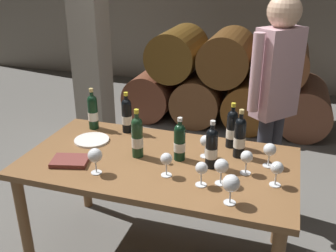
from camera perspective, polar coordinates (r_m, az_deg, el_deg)
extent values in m
cylinder|color=brown|center=(5.16, -1.93, 5.14)|extent=(0.60, 0.90, 0.60)
cylinder|color=brown|center=(4.99, 4.92, 4.43)|extent=(0.60, 0.90, 0.60)
cylinder|color=brown|center=(4.90, 12.12, 3.63)|extent=(0.60, 0.90, 0.60)
cylinder|color=brown|center=(4.90, 19.45, 2.75)|extent=(0.60, 0.90, 0.60)
cylinder|color=brown|center=(4.92, 1.50, 10.83)|extent=(0.60, 0.90, 0.60)
cylinder|color=brown|center=(4.79, 8.88, 10.21)|extent=(0.60, 0.90, 0.60)
cylinder|color=brown|center=(4.74, 16.50, 9.39)|extent=(0.60, 0.90, 0.60)
cube|color=gray|center=(4.18, -11.62, 14.47)|extent=(0.32, 0.32, 2.60)
cube|color=brown|center=(2.44, -1.43, -5.46)|extent=(1.70, 0.90, 0.04)
cylinder|color=brown|center=(2.69, -20.44, -13.67)|extent=(0.07, 0.07, 0.72)
cylinder|color=brown|center=(3.22, -12.19, -6.06)|extent=(0.07, 0.07, 0.72)
cylinder|color=brown|center=(2.86, 16.32, -10.57)|extent=(0.07, 0.07, 0.72)
cylinder|color=black|center=(2.89, -11.02, 1.67)|extent=(0.07, 0.07, 0.22)
sphere|color=black|center=(2.85, -11.19, 3.80)|extent=(0.07, 0.07, 0.07)
cylinder|color=black|center=(2.84, -11.24, 4.33)|extent=(0.03, 0.03, 0.07)
cylinder|color=tan|center=(2.82, -11.31, 5.22)|extent=(0.03, 0.03, 0.02)
cylinder|color=silver|center=(2.89, -11.00, 1.47)|extent=(0.07, 0.07, 0.06)
cylinder|color=black|center=(2.59, 9.39, -0.83)|extent=(0.07, 0.07, 0.22)
sphere|color=black|center=(2.54, 9.56, 1.52)|extent=(0.07, 0.07, 0.07)
cylinder|color=black|center=(2.53, 9.60, 2.11)|extent=(0.03, 0.03, 0.07)
cylinder|color=gold|center=(2.52, 9.67, 3.09)|extent=(0.03, 0.03, 0.02)
cylinder|color=silver|center=(2.59, 9.38, -1.05)|extent=(0.07, 0.07, 0.06)
cylinder|color=black|center=(2.79, -6.10, 1.15)|extent=(0.07, 0.07, 0.21)
sphere|color=black|center=(2.75, -6.19, 3.30)|extent=(0.07, 0.07, 0.07)
cylinder|color=black|center=(2.74, -6.22, 3.83)|extent=(0.03, 0.03, 0.07)
cylinder|color=gold|center=(2.73, -6.26, 4.72)|extent=(0.03, 0.03, 0.02)
cylinder|color=silver|center=(2.79, -6.09, 0.95)|extent=(0.07, 0.07, 0.06)
cylinder|color=black|center=(2.32, 6.44, -3.70)|extent=(0.07, 0.07, 0.21)
sphere|color=black|center=(2.27, 6.56, -1.19)|extent=(0.07, 0.07, 0.07)
cylinder|color=black|center=(2.26, 6.59, -0.56)|extent=(0.03, 0.03, 0.07)
cylinder|color=silver|center=(2.24, 6.65, 0.49)|extent=(0.03, 0.03, 0.02)
cylinder|color=silver|center=(2.32, 6.42, -3.93)|extent=(0.07, 0.07, 0.06)
cylinder|color=#19381E|center=(2.43, -4.55, -2.11)|extent=(0.07, 0.07, 0.22)
sphere|color=#19381E|center=(2.38, -4.64, 0.45)|extent=(0.07, 0.07, 0.07)
cylinder|color=#19381E|center=(2.37, -4.66, 1.09)|extent=(0.03, 0.03, 0.07)
cylinder|color=gold|center=(2.35, -4.70, 2.17)|extent=(0.03, 0.03, 0.03)
cylinder|color=silver|center=(2.44, -4.54, -2.35)|extent=(0.07, 0.07, 0.07)
cylinder|color=black|center=(2.39, 1.72, -2.83)|extent=(0.07, 0.07, 0.20)
sphere|color=black|center=(2.35, 1.75, -0.53)|extent=(0.07, 0.07, 0.07)
cylinder|color=black|center=(2.34, 1.76, 0.03)|extent=(0.03, 0.03, 0.06)
cylinder|color=silver|center=(2.32, 1.77, 0.98)|extent=(0.03, 0.03, 0.02)
cylinder|color=silver|center=(2.40, 1.72, -3.04)|extent=(0.07, 0.07, 0.06)
cylinder|color=black|center=(2.46, 10.51, -2.11)|extent=(0.07, 0.07, 0.22)
sphere|color=black|center=(2.42, 10.71, 0.41)|extent=(0.07, 0.07, 0.07)
cylinder|color=black|center=(2.40, 10.76, 1.04)|extent=(0.03, 0.03, 0.07)
cylinder|color=tan|center=(2.39, 10.85, 2.10)|extent=(0.03, 0.03, 0.03)
cylinder|color=silver|center=(2.47, 10.49, -2.34)|extent=(0.07, 0.07, 0.07)
cylinder|color=white|center=(2.18, 4.89, -8.65)|extent=(0.06, 0.06, 0.00)
cylinder|color=white|center=(2.16, 4.92, -7.75)|extent=(0.01, 0.01, 0.07)
sphere|color=white|center=(2.12, 4.99, -6.20)|extent=(0.07, 0.07, 0.07)
cylinder|color=white|center=(2.20, 7.75, -8.39)|extent=(0.06, 0.06, 0.00)
cylinder|color=white|center=(2.18, 7.81, -7.50)|extent=(0.01, 0.01, 0.07)
sphere|color=white|center=(2.15, 7.91, -5.85)|extent=(0.08, 0.08, 0.08)
cylinder|color=white|center=(2.32, -10.53, -6.77)|extent=(0.06, 0.06, 0.00)
cylinder|color=white|center=(2.31, -10.60, -5.91)|extent=(0.01, 0.01, 0.07)
sphere|color=white|center=(2.27, -10.74, -4.29)|extent=(0.09, 0.09, 0.09)
cylinder|color=white|center=(2.25, 15.51, -8.37)|extent=(0.06, 0.06, 0.00)
cylinder|color=white|center=(2.23, 15.62, -7.49)|extent=(0.01, 0.01, 0.07)
sphere|color=white|center=(2.20, 15.81, -5.97)|extent=(0.07, 0.07, 0.07)
cylinder|color=white|center=(2.05, 9.09, -11.12)|extent=(0.06, 0.06, 0.00)
cylinder|color=white|center=(2.03, 9.17, -10.19)|extent=(0.01, 0.01, 0.07)
sphere|color=white|center=(1.99, 9.31, -8.35)|extent=(0.09, 0.09, 0.09)
cylinder|color=white|center=(2.43, 14.55, -5.69)|extent=(0.06, 0.06, 0.00)
cylinder|color=white|center=(2.42, 14.65, -4.86)|extent=(0.01, 0.01, 0.07)
sphere|color=white|center=(2.38, 14.82, -3.38)|extent=(0.08, 0.08, 0.08)
cylinder|color=white|center=(2.48, 5.51, -4.47)|extent=(0.06, 0.06, 0.00)
cylinder|color=white|center=(2.46, 5.54, -3.64)|extent=(0.01, 0.01, 0.07)
sphere|color=white|center=(2.43, 5.61, -2.20)|extent=(0.07, 0.07, 0.07)
cylinder|color=white|center=(2.33, 11.35, -6.83)|extent=(0.06, 0.06, 0.00)
cylinder|color=white|center=(2.31, 11.43, -5.97)|extent=(0.01, 0.01, 0.07)
sphere|color=white|center=(2.27, 11.56, -4.48)|extent=(0.07, 0.07, 0.07)
cylinder|color=white|center=(2.26, -0.24, -7.26)|extent=(0.06, 0.06, 0.00)
cylinder|color=white|center=(2.24, -0.24, -6.38)|extent=(0.01, 0.01, 0.07)
sphere|color=white|center=(2.21, -0.25, -4.87)|extent=(0.07, 0.07, 0.07)
cube|color=brown|center=(2.46, -14.26, -5.03)|extent=(0.25, 0.21, 0.03)
cylinder|color=white|center=(2.72, -11.20, -2.05)|extent=(0.24, 0.24, 0.01)
cylinder|color=#383842|center=(3.18, 15.06, -5.42)|extent=(0.11, 0.11, 0.85)
cylinder|color=#383842|center=(3.10, 13.65, -5.98)|extent=(0.11, 0.11, 0.85)
cube|color=#CC9EA8|center=(2.86, 15.85, 7.51)|extent=(0.34, 0.36, 0.64)
cylinder|color=#CC9EA8|center=(3.01, 18.68, 8.56)|extent=(0.08, 0.08, 0.54)
cylinder|color=#CC9EA8|center=(2.71, 12.86, 7.63)|extent=(0.08, 0.08, 0.54)
sphere|color=tan|center=(2.78, 16.84, 15.93)|extent=(0.23, 0.23, 0.23)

